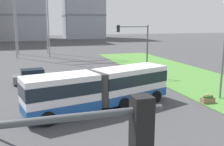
{
  "coord_description": "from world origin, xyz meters",
  "views": [
    {
      "loc": [
        -5.99,
        -6.13,
        6.63
      ],
      "look_at": [
        0.63,
        15.15,
        2.2
      ],
      "focal_mm": 41.16,
      "sensor_mm": 36.0,
      "label": 1
    }
  ],
  "objects_px": {
    "flower_planter_3": "(208,99)",
    "streetlight_median": "(224,46)",
    "traffic_light_far_right": "(137,42)",
    "car_grey_wagon": "(34,76)",
    "articulated_bus": "(101,88)"
  },
  "relations": [
    {
      "from": "flower_planter_3",
      "to": "articulated_bus",
      "type": "bearing_deg",
      "value": 170.77
    },
    {
      "from": "articulated_bus",
      "to": "flower_planter_3",
      "type": "distance_m",
      "value": 8.96
    },
    {
      "from": "car_grey_wagon",
      "to": "traffic_light_far_right",
      "type": "bearing_deg",
      "value": -3.87
    },
    {
      "from": "car_grey_wagon",
      "to": "streetlight_median",
      "type": "bearing_deg",
      "value": -35.41
    },
    {
      "from": "articulated_bus",
      "to": "streetlight_median",
      "type": "bearing_deg",
      "value": -3.33
    },
    {
      "from": "flower_planter_3",
      "to": "traffic_light_far_right",
      "type": "relative_size",
      "value": 0.17
    },
    {
      "from": "flower_planter_3",
      "to": "traffic_light_far_right",
      "type": "distance_m",
      "value": 11.84
    },
    {
      "from": "traffic_light_far_right",
      "to": "streetlight_median",
      "type": "relative_size",
      "value": 0.75
    },
    {
      "from": "traffic_light_far_right",
      "to": "articulated_bus",
      "type": "bearing_deg",
      "value": -126.3
    },
    {
      "from": "car_grey_wagon",
      "to": "flower_planter_3",
      "type": "bearing_deg",
      "value": -40.99
    },
    {
      "from": "articulated_bus",
      "to": "car_grey_wagon",
      "type": "bearing_deg",
      "value": 115.09
    },
    {
      "from": "flower_planter_3",
      "to": "streetlight_median",
      "type": "height_order",
      "value": "streetlight_median"
    },
    {
      "from": "traffic_light_far_right",
      "to": "flower_planter_3",
      "type": "bearing_deg",
      "value": -81.29
    },
    {
      "from": "car_grey_wagon",
      "to": "traffic_light_far_right",
      "type": "relative_size",
      "value": 0.72
    },
    {
      "from": "articulated_bus",
      "to": "flower_planter_3",
      "type": "height_order",
      "value": "articulated_bus"
    }
  ]
}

